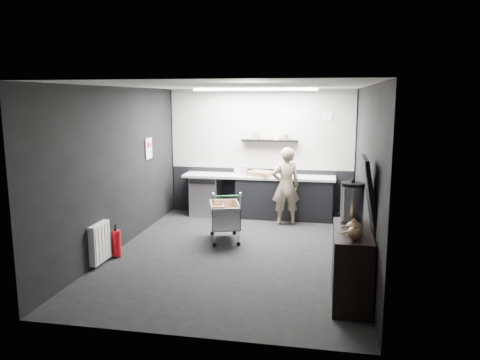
# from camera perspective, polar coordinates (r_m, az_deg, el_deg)

# --- Properties ---
(floor) EXTENTS (5.50, 5.50, 0.00)m
(floor) POSITION_cam_1_polar(r_m,az_deg,el_deg) (7.76, -0.43, -8.94)
(floor) COLOR black
(floor) RESTS_ON ground
(ceiling) EXTENTS (5.50, 5.50, 0.00)m
(ceiling) POSITION_cam_1_polar(r_m,az_deg,el_deg) (7.34, -0.46, 11.43)
(ceiling) COLOR white
(ceiling) RESTS_ON wall_back
(wall_back) EXTENTS (5.50, 0.00, 5.50)m
(wall_back) POSITION_cam_1_polar(r_m,az_deg,el_deg) (10.11, 2.56, 3.38)
(wall_back) COLOR black
(wall_back) RESTS_ON floor
(wall_front) EXTENTS (5.50, 0.00, 5.50)m
(wall_front) POSITION_cam_1_polar(r_m,az_deg,el_deg) (4.81, -6.78, -4.16)
(wall_front) COLOR black
(wall_front) RESTS_ON floor
(wall_left) EXTENTS (0.00, 5.50, 5.50)m
(wall_left) POSITION_cam_1_polar(r_m,az_deg,el_deg) (8.05, -14.56, 1.34)
(wall_left) COLOR black
(wall_left) RESTS_ON floor
(wall_right) EXTENTS (0.00, 5.50, 5.50)m
(wall_right) POSITION_cam_1_polar(r_m,az_deg,el_deg) (7.31, 15.12, 0.47)
(wall_right) COLOR black
(wall_right) RESTS_ON floor
(kitchen_wall_panel) EXTENTS (3.95, 0.02, 1.70)m
(kitchen_wall_panel) POSITION_cam_1_polar(r_m,az_deg,el_deg) (10.05, 2.56, 6.20)
(kitchen_wall_panel) COLOR #B4B4B0
(kitchen_wall_panel) RESTS_ON wall_back
(dado_panel) EXTENTS (3.95, 0.02, 1.00)m
(dado_panel) POSITION_cam_1_polar(r_m,az_deg,el_deg) (10.23, 2.50, -1.36)
(dado_panel) COLOR black
(dado_panel) RESTS_ON wall_back
(floating_shelf) EXTENTS (1.20, 0.22, 0.04)m
(floating_shelf) POSITION_cam_1_polar(r_m,az_deg,el_deg) (9.93, 3.61, 4.82)
(floating_shelf) COLOR black
(floating_shelf) RESTS_ON wall_back
(wall_clock) EXTENTS (0.20, 0.03, 0.20)m
(wall_clock) POSITION_cam_1_polar(r_m,az_deg,el_deg) (9.92, 10.67, 7.73)
(wall_clock) COLOR white
(wall_clock) RESTS_ON wall_back
(poster) EXTENTS (0.02, 0.30, 0.40)m
(poster) POSITION_cam_1_polar(r_m,az_deg,el_deg) (9.20, -11.08, 3.79)
(poster) COLOR white
(poster) RESTS_ON wall_left
(poster_red_band) EXTENTS (0.02, 0.22, 0.10)m
(poster_red_band) POSITION_cam_1_polar(r_m,az_deg,el_deg) (9.19, -11.06, 4.23)
(poster_red_band) COLOR red
(poster_red_band) RESTS_ON poster
(radiator) EXTENTS (0.10, 0.50, 0.60)m
(radiator) POSITION_cam_1_polar(r_m,az_deg,el_deg) (7.46, -16.75, -7.34)
(radiator) COLOR white
(radiator) RESTS_ON wall_left
(ceiling_strip) EXTENTS (2.40, 0.20, 0.04)m
(ceiling_strip) POSITION_cam_1_polar(r_m,az_deg,el_deg) (9.16, 1.81, 10.97)
(ceiling_strip) COLOR white
(ceiling_strip) RESTS_ON ceiling
(prep_counter) EXTENTS (3.20, 0.61, 0.90)m
(prep_counter) POSITION_cam_1_polar(r_m,az_deg,el_deg) (9.92, 3.02, -1.98)
(prep_counter) COLOR black
(prep_counter) RESTS_ON floor
(person) EXTENTS (0.66, 0.53, 1.56)m
(person) POSITION_cam_1_polar(r_m,az_deg,el_deg) (9.36, 5.60, -0.74)
(person) COLOR beige
(person) RESTS_ON floor
(shopping_cart) EXTENTS (0.72, 0.98, 0.92)m
(shopping_cart) POSITION_cam_1_polar(r_m,az_deg,el_deg) (8.31, -1.90, -4.51)
(shopping_cart) COLOR silver
(shopping_cart) RESTS_ON floor
(sideboard) EXTENTS (0.52, 1.21, 1.81)m
(sideboard) POSITION_cam_1_polar(r_m,az_deg,el_deg) (6.09, 13.55, -8.90)
(sideboard) COLOR black
(sideboard) RESTS_ON floor
(fire_extinguisher) EXTENTS (0.15, 0.15, 0.51)m
(fire_extinguisher) POSITION_cam_1_polar(r_m,az_deg,el_deg) (7.77, -14.84, -7.33)
(fire_extinguisher) COLOR red
(fire_extinguisher) RESTS_ON floor
(cardboard_box) EXTENTS (0.60, 0.54, 0.10)m
(cardboard_box) POSITION_cam_1_polar(r_m,az_deg,el_deg) (9.79, 2.52, 0.79)
(cardboard_box) COLOR #8C684A
(cardboard_box) RESTS_ON prep_counter
(pink_tub) EXTENTS (0.21, 0.21, 0.21)m
(pink_tub) POSITION_cam_1_polar(r_m,az_deg,el_deg) (9.89, 0.29, 1.21)
(pink_tub) COLOR beige
(pink_tub) RESTS_ON prep_counter
(white_container) EXTENTS (0.18, 0.15, 0.14)m
(white_container) POSITION_cam_1_polar(r_m,az_deg,el_deg) (9.86, -0.16, 0.99)
(white_container) COLOR white
(white_container) RESTS_ON prep_counter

